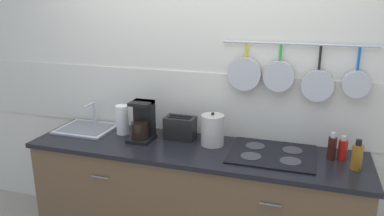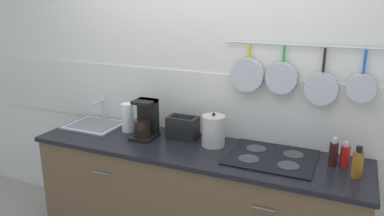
{
  "view_description": "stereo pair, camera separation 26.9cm",
  "coord_description": "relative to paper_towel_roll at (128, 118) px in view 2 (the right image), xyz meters",
  "views": [
    {
      "loc": [
        0.79,
        -2.46,
        1.97
      ],
      "look_at": [
        -0.01,
        0.0,
        1.21
      ],
      "focal_mm": 35.0,
      "sensor_mm": 36.0,
      "label": 1
    },
    {
      "loc": [
        1.04,
        -2.37,
        1.97
      ],
      "look_at": [
        -0.01,
        0.0,
        1.21
      ],
      "focal_mm": 35.0,
      "sensor_mm": 36.0,
      "label": 2
    }
  ],
  "objects": [
    {
      "name": "kettle",
      "position": [
        0.76,
        -0.01,
        -0.0
      ],
      "size": [
        0.17,
        0.17,
        0.26
      ],
      "color": "beige",
      "rests_on": "countertop"
    },
    {
      "name": "paper_towel_roll",
      "position": [
        0.0,
        0.0,
        0.0
      ],
      "size": [
        0.1,
        0.1,
        0.24
      ],
      "color": "white",
      "rests_on": "countertop"
    },
    {
      "name": "toaster",
      "position": [
        0.49,
        0.04,
        -0.03
      ],
      "size": [
        0.25,
        0.14,
        0.18
      ],
      "color": "black",
      "rests_on": "countertop"
    },
    {
      "name": "cabinet_base",
      "position": [
        0.64,
        -0.11,
        -0.59
      ],
      "size": [
        2.46,
        0.61,
        0.86
      ],
      "color": "brown",
      "rests_on": "ground_plane"
    },
    {
      "name": "sink_basin",
      "position": [
        -0.34,
        0.0,
        -0.1
      ],
      "size": [
        0.45,
        0.38,
        0.21
      ],
      "color": "#B7BABF",
      "rests_on": "countertop"
    },
    {
      "name": "wall_back",
      "position": [
        0.65,
        0.24,
        0.26
      ],
      "size": [
        7.2,
        0.15,
        2.6
      ],
      "color": "silver",
      "rests_on": "ground_plane"
    },
    {
      "name": "cooktop",
      "position": [
        1.22,
        -0.06,
        -0.11
      ],
      "size": [
        0.6,
        0.5,
        0.01
      ],
      "color": "black",
      "rests_on": "countertop"
    },
    {
      "name": "coffee_maker",
      "position": [
        0.21,
        -0.06,
        0.01
      ],
      "size": [
        0.18,
        0.21,
        0.31
      ],
      "color": "black",
      "rests_on": "countertop"
    },
    {
      "name": "bottle_olive_oil",
      "position": [
        1.61,
        -0.01,
        -0.03
      ],
      "size": [
        0.06,
        0.06,
        0.2
      ],
      "color": "#33140F",
      "rests_on": "countertop"
    },
    {
      "name": "bottle_sesame_oil",
      "position": [
        1.68,
        0.01,
        -0.04
      ],
      "size": [
        0.06,
        0.06,
        0.17
      ],
      "color": "red",
      "rests_on": "countertop"
    },
    {
      "name": "countertop",
      "position": [
        0.64,
        -0.11,
        -0.14
      ],
      "size": [
        2.5,
        0.63,
        0.03
      ],
      "color": "black",
      "rests_on": "cabinet_base"
    },
    {
      "name": "bottle_dish_soap",
      "position": [
        1.76,
        -0.13,
        -0.03
      ],
      "size": [
        0.07,
        0.07,
        0.2
      ],
      "color": "#8C5919",
      "rests_on": "countertop"
    }
  ]
}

